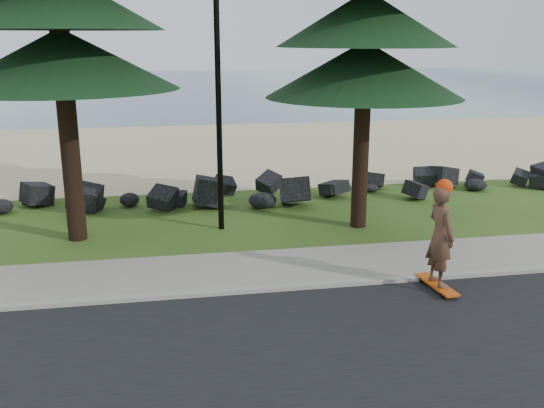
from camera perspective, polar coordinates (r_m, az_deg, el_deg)
name	(u,v)px	position (r m, az deg, el deg)	size (l,w,h in m)	color
ground	(236,276)	(12.52, -3.38, -6.74)	(160.00, 160.00, 0.00)	#324A17
road	(276,400)	(8.55, 0.37, -18.00)	(160.00, 7.00, 0.02)	black
kerb	(242,291)	(11.67, -2.86, -8.16)	(160.00, 0.20, 0.10)	#9B998B
sidewalk	(235,270)	(12.69, -3.49, -6.24)	(160.00, 2.00, 0.08)	gray
beach_sand	(197,150)	(26.47, -7.11, 5.09)	(160.00, 15.00, 0.01)	beige
ocean	(176,85)	(62.71, -9.00, 10.99)	(160.00, 58.00, 0.01)	#3E5776
seawall_boulders	(214,204)	(17.80, -5.51, 0.01)	(60.00, 2.40, 1.10)	black
lamp_post	(218,62)	(14.78, -5.15, 13.13)	(0.25, 0.14, 8.14)	black
skateboarder	(441,236)	(11.86, 15.59, -2.93)	(0.55, 1.20, 2.18)	#C5460B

